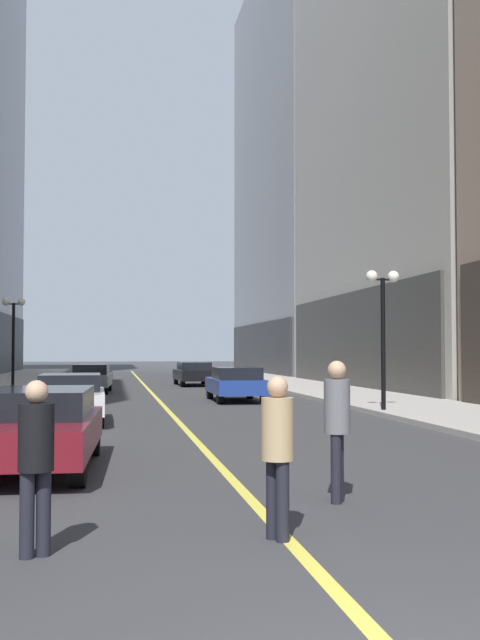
{
  "coord_description": "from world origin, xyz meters",
  "views": [
    {
      "loc": [
        -1.8,
        -3.68,
        1.96
      ],
      "look_at": [
        2.66,
        22.88,
        3.05
      ],
      "focal_mm": 42.59,
      "sensor_mm": 36.0,
      "label": 1
    }
  ],
  "objects_px": {
    "car_black": "(194,373)",
    "street_lamp_right_mid": "(383,308)",
    "car_maroon": "(38,426)",
    "car_white": "(70,396)",
    "pedestrian_in_tan_trench": "(278,444)",
    "street_lamp_left_far": "(13,323)",
    "car_blue": "(236,383)",
    "pedestrian_in_black_coat": "(36,454)",
    "pedestrian_in_grey_suit": "(337,419)",
    "car_grey": "(91,377)"
  },
  "relations": [
    {
      "from": "car_blue",
      "to": "pedestrian_in_black_coat",
      "type": "distance_m",
      "value": 22.19
    },
    {
      "from": "street_lamp_right_mid",
      "to": "pedestrian_in_grey_suit",
      "type": "bearing_deg",
      "value": -112.7
    },
    {
      "from": "car_black",
      "to": "street_lamp_left_far",
      "type": "distance_m",
      "value": 11.02
    },
    {
      "from": "pedestrian_in_grey_suit",
      "to": "street_lamp_left_far",
      "type": "height_order",
      "value": "street_lamp_left_far"
    },
    {
      "from": "car_maroon",
      "to": "street_lamp_left_far",
      "type": "xyz_separation_m",
      "value": [
        -3.4,
        23.88,
        2.54
      ]
    },
    {
      "from": "car_maroon",
      "to": "street_lamp_right_mid",
      "type": "bearing_deg",
      "value": 44.79
    },
    {
      "from": "street_lamp_left_far",
      "to": "pedestrian_in_black_coat",
      "type": "bearing_deg",
      "value": -82.45
    },
    {
      "from": "car_black",
      "to": "street_lamp_right_mid",
      "type": "xyz_separation_m",
      "value": [
        3.71,
        -20.23,
        2.54
      ]
    },
    {
      "from": "street_lamp_right_mid",
      "to": "street_lamp_left_far",
      "type": "bearing_deg",
      "value": 131.34
    },
    {
      "from": "pedestrian_in_grey_suit",
      "to": "pedestrian_in_tan_trench",
      "type": "distance_m",
      "value": 2.13
    },
    {
      "from": "street_lamp_left_far",
      "to": "street_lamp_right_mid",
      "type": "xyz_separation_m",
      "value": [
        12.8,
        -14.55,
        0.0
      ]
    },
    {
      "from": "car_grey",
      "to": "street_lamp_left_far",
      "type": "height_order",
      "value": "street_lamp_left_far"
    },
    {
      "from": "car_black",
      "to": "pedestrian_in_black_coat",
      "type": "relative_size",
      "value": 2.87
    },
    {
      "from": "car_white",
      "to": "pedestrian_in_grey_suit",
      "type": "height_order",
      "value": "pedestrian_in_grey_suit"
    },
    {
      "from": "pedestrian_in_tan_trench",
      "to": "street_lamp_right_mid",
      "type": "relative_size",
      "value": 0.38
    },
    {
      "from": "car_blue",
      "to": "street_lamp_left_far",
      "type": "distance_m",
      "value": 12.41
    },
    {
      "from": "car_white",
      "to": "street_lamp_left_far",
      "type": "distance_m",
      "value": 16.29
    },
    {
      "from": "car_maroon",
      "to": "pedestrian_in_grey_suit",
      "type": "height_order",
      "value": "pedestrian_in_grey_suit"
    },
    {
      "from": "car_blue",
      "to": "street_lamp_right_mid",
      "type": "height_order",
      "value": "street_lamp_right_mid"
    },
    {
      "from": "car_maroon",
      "to": "car_white",
      "type": "bearing_deg",
      "value": 89.48
    },
    {
      "from": "car_maroon",
      "to": "pedestrian_in_grey_suit",
      "type": "bearing_deg",
      "value": -39.95
    },
    {
      "from": "pedestrian_in_grey_suit",
      "to": "street_lamp_left_far",
      "type": "distance_m",
      "value": 28.38
    },
    {
      "from": "car_white",
      "to": "car_grey",
      "type": "height_order",
      "value": "same"
    },
    {
      "from": "car_maroon",
      "to": "car_white",
      "type": "xyz_separation_m",
      "value": [
        0.07,
        8.17,
        -0.0
      ]
    },
    {
      "from": "car_black",
      "to": "pedestrian_in_tan_trench",
      "type": "height_order",
      "value": "pedestrian_in_tan_trench"
    },
    {
      "from": "street_lamp_left_far",
      "to": "street_lamp_right_mid",
      "type": "bearing_deg",
      "value": -48.66
    },
    {
      "from": "car_black",
      "to": "street_lamp_right_mid",
      "type": "distance_m",
      "value": 20.72
    },
    {
      "from": "pedestrian_in_black_coat",
      "to": "street_lamp_right_mid",
      "type": "distance_m",
      "value": 17.39
    },
    {
      "from": "car_black",
      "to": "pedestrian_in_grey_suit",
      "type": "distance_m",
      "value": 33.01
    },
    {
      "from": "street_lamp_left_far",
      "to": "street_lamp_right_mid",
      "type": "distance_m",
      "value": 19.38
    },
    {
      "from": "pedestrian_in_grey_suit",
      "to": "car_maroon",
      "type": "bearing_deg",
      "value": 140.05
    },
    {
      "from": "pedestrian_in_black_coat",
      "to": "pedestrian_in_tan_trench",
      "type": "height_order",
      "value": "pedestrian_in_tan_trench"
    },
    {
      "from": "car_white",
      "to": "car_blue",
      "type": "relative_size",
      "value": 0.96
    },
    {
      "from": "car_black",
      "to": "pedestrian_in_tan_trench",
      "type": "xyz_separation_m",
      "value": [
        -2.8,
        -34.74,
        0.26
      ]
    },
    {
      "from": "pedestrian_in_grey_suit",
      "to": "street_lamp_right_mid",
      "type": "relative_size",
      "value": 0.41
    },
    {
      "from": "car_blue",
      "to": "car_black",
      "type": "relative_size",
      "value": 0.92
    },
    {
      "from": "car_black",
      "to": "street_lamp_left_far",
      "type": "height_order",
      "value": "street_lamp_left_far"
    },
    {
      "from": "car_blue",
      "to": "street_lamp_right_mid",
      "type": "bearing_deg",
      "value": -62.7
    },
    {
      "from": "car_grey",
      "to": "street_lamp_left_far",
      "type": "relative_size",
      "value": 1.0
    },
    {
      "from": "pedestrian_in_black_coat",
      "to": "car_blue",
      "type": "bearing_deg",
      "value": 75.84
    },
    {
      "from": "car_white",
      "to": "pedestrian_in_grey_suit",
      "type": "relative_size",
      "value": 2.32
    },
    {
      "from": "car_black",
      "to": "pedestrian_in_black_coat",
      "type": "distance_m",
      "value": 35.37
    },
    {
      "from": "pedestrian_in_tan_trench",
      "to": "street_lamp_right_mid",
      "type": "height_order",
      "value": "street_lamp_right_mid"
    },
    {
      "from": "car_black",
      "to": "street_lamp_left_far",
      "type": "xyz_separation_m",
      "value": [
        -9.09,
        -5.68,
        2.54
      ]
    },
    {
      "from": "car_maroon",
      "to": "car_blue",
      "type": "relative_size",
      "value": 1.1
    },
    {
      "from": "car_white",
      "to": "street_lamp_right_mid",
      "type": "bearing_deg",
      "value": 7.12
    },
    {
      "from": "car_black",
      "to": "street_lamp_right_mid",
      "type": "relative_size",
      "value": 1.09
    },
    {
      "from": "car_white",
      "to": "street_lamp_left_far",
      "type": "relative_size",
      "value": 0.96
    },
    {
      "from": "car_white",
      "to": "pedestrian_in_tan_trench",
      "type": "xyz_separation_m",
      "value": [
        2.82,
        -13.34,
        0.27
      ]
    },
    {
      "from": "car_blue",
      "to": "street_lamp_left_far",
      "type": "xyz_separation_m",
      "value": [
        -9.31,
        7.79,
        2.54
      ]
    }
  ]
}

